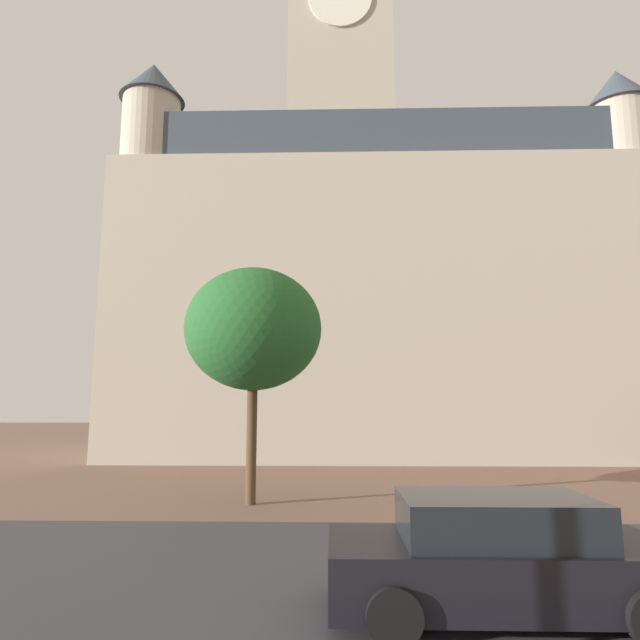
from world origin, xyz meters
TOP-DOWN VIEW (x-y plane):
  - ground_plane at (0.00, 10.00)m, footprint 120.00×120.00m
  - street_asphalt_strip at (0.00, 7.64)m, footprint 120.00×7.39m
  - landmark_building at (2.82, 27.98)m, footprint 26.28×12.19m
  - car_black at (2.77, 6.02)m, footprint 4.32×2.06m
  - tree_curb_far at (-1.53, 13.45)m, footprint 3.77×3.77m

SIDE VIEW (x-z plane):
  - ground_plane at x=0.00m, z-range 0.00..0.00m
  - street_asphalt_strip at x=0.00m, z-range 0.00..0.00m
  - car_black at x=2.77m, z-range -0.03..1.44m
  - tree_curb_far at x=-1.53m, z-range 1.48..7.85m
  - landmark_building at x=2.82m, z-range -6.93..25.82m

